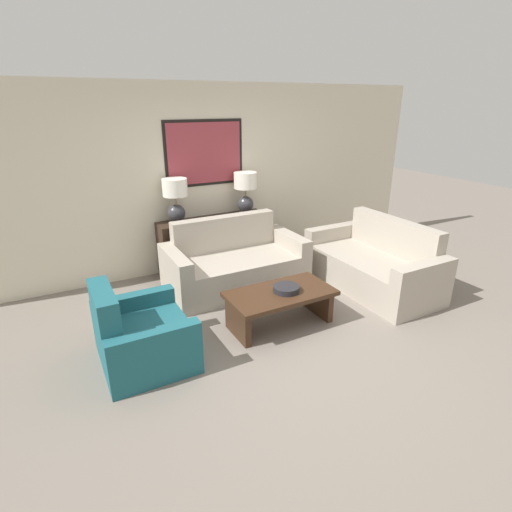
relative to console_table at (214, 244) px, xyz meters
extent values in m
plane|color=slate|center=(0.00, -2.17, -0.40)|extent=(20.00, 20.00, 0.00)
cube|color=beige|center=(0.00, 0.27, 0.93)|extent=(7.60, 0.10, 2.65)
cube|color=black|center=(0.00, 0.22, 1.30)|extent=(1.18, 0.01, 0.92)
cube|color=#9E3842|center=(0.00, 0.21, 1.30)|extent=(1.10, 0.02, 0.84)
cube|color=#332319|center=(0.00, 0.00, 0.00)|extent=(1.63, 0.38, 0.80)
cylinder|color=#333338|center=(-0.54, 0.00, 0.41)|extent=(0.20, 0.20, 0.02)
sphere|color=#333338|center=(-0.54, 0.00, 0.54)|extent=(0.24, 0.24, 0.24)
cylinder|color=#8C7A51|center=(-0.54, 0.00, 0.72)|extent=(0.02, 0.02, 0.12)
cylinder|color=white|center=(-0.54, 0.00, 0.90)|extent=(0.34, 0.34, 0.24)
cylinder|color=#333338|center=(0.54, 0.00, 0.41)|extent=(0.20, 0.20, 0.02)
sphere|color=#333338|center=(0.54, 0.00, 0.54)|extent=(0.24, 0.24, 0.24)
cylinder|color=#8C7A51|center=(0.54, 0.00, 0.72)|extent=(0.02, 0.02, 0.12)
cylinder|color=white|center=(0.54, 0.00, 0.90)|extent=(0.34, 0.34, 0.24)
cube|color=#ADA393|center=(0.00, -0.85, -0.18)|extent=(1.49, 0.74, 0.45)
cube|color=#ADA393|center=(0.00, -0.39, 0.06)|extent=(1.49, 0.18, 0.92)
cube|color=#ADA393|center=(-0.84, -0.76, -0.07)|extent=(0.18, 0.92, 0.65)
cube|color=#ADA393|center=(0.84, -0.76, -0.07)|extent=(0.18, 0.92, 0.65)
cube|color=#ADA393|center=(1.52, -1.62, -0.18)|extent=(0.74, 1.49, 0.45)
cube|color=#ADA393|center=(1.98, -1.62, 0.06)|extent=(0.18, 1.49, 0.92)
cube|color=#ADA393|center=(1.61, -0.79, -0.07)|extent=(0.92, 0.18, 0.65)
cube|color=#ADA393|center=(1.61, -2.46, -0.07)|extent=(0.92, 0.18, 0.65)
cube|color=#3D2616|center=(0.01, -1.88, -0.01)|extent=(1.19, 0.63, 0.05)
cube|color=#3D2616|center=(-0.52, -1.88, -0.21)|extent=(0.07, 0.50, 0.37)
cube|color=#3D2616|center=(0.54, -1.88, -0.21)|extent=(0.07, 0.50, 0.37)
cylinder|color=#232328|center=(0.07, -1.91, 0.05)|extent=(0.29, 0.29, 0.07)
cube|color=#1E5B66|center=(-1.41, -1.83, -0.21)|extent=(0.65, 0.66, 0.38)
cube|color=#1E5B66|center=(-1.82, -1.83, 0.02)|extent=(0.18, 0.66, 0.84)
cube|color=#1E5B66|center=(-1.50, -2.23, -0.13)|extent=(0.83, 0.14, 0.54)
cube|color=#1E5B66|center=(-1.50, -1.43, -0.13)|extent=(0.83, 0.14, 0.54)
camera|label=1|loc=(-2.13, -5.26, 1.99)|focal=28.00mm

